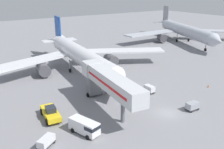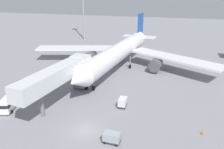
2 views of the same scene
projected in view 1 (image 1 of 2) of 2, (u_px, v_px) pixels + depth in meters
ground_plane at (168, 113)px, 45.62m from camera, size 300.00×300.00×0.00m
airplane_at_gate at (79, 55)px, 66.36m from camera, size 51.16×47.69×12.53m
jet_bridge at (108, 81)px, 45.78m from camera, size 5.67×19.59×7.13m
pushback_tug at (51, 113)px, 43.45m from camera, size 3.14×6.30×2.30m
service_van_near_left at (85, 126)px, 38.93m from camera, size 3.31×5.40×2.17m
baggage_cart_far_right at (192, 106)px, 46.47m from camera, size 2.40×1.48×1.50m
baggage_cart_rear_left at (46, 141)px, 35.92m from camera, size 3.02×2.63×1.40m
baggage_cart_outer_right at (149, 89)px, 54.10m from camera, size 1.33×2.31×1.58m
safety_cone_alpha at (208, 86)px, 57.36m from camera, size 0.37×0.37×0.57m
airplane_background at (184, 31)px, 102.73m from camera, size 46.72×46.94×12.82m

